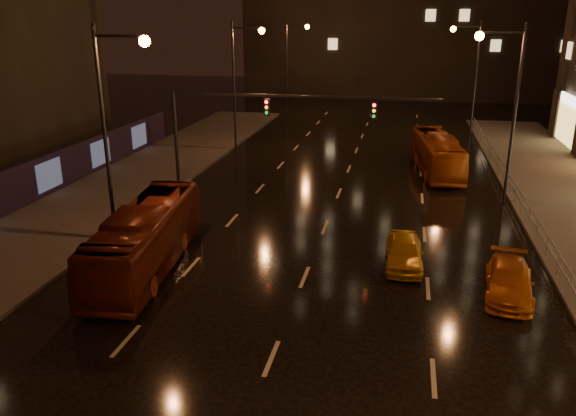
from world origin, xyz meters
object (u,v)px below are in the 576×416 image
at_px(bus_red, 146,238).
at_px(bus_curb, 437,154).
at_px(taxi_near, 404,251).
at_px(taxi_far, 509,281).

distance_m(bus_red, bus_curb, 22.72).
height_order(bus_red, taxi_near, bus_red).
bearing_deg(taxi_near, bus_red, -168.94).
bearing_deg(taxi_near, taxi_far, -28.20).
distance_m(bus_curb, taxi_near, 16.50).
height_order(bus_curb, taxi_near, bus_curb).
bearing_deg(taxi_far, taxi_near, 160.72).
height_order(taxi_near, taxi_far, taxi_near).
xyz_separation_m(bus_curb, taxi_near, (-2.00, -16.36, -0.66)).
height_order(bus_red, taxi_far, bus_red).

